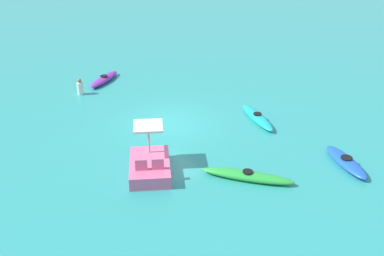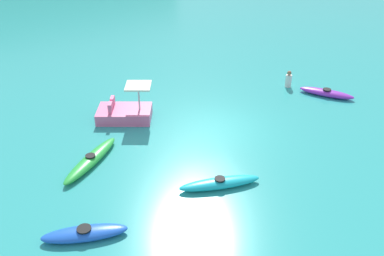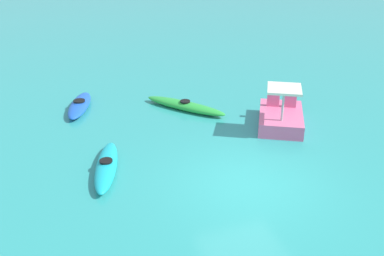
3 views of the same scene
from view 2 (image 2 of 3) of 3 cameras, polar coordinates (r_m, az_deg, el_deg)
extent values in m
plane|color=teal|center=(19.49, 3.00, -0.11)|extent=(600.00, 600.00, 0.00)
ellipsoid|color=#19B7C6|center=(15.94, 3.57, -7.04)|extent=(3.00, 1.32, 0.32)
cylinder|color=black|center=(15.83, 3.59, -6.50)|extent=(0.47, 0.47, 0.05)
ellipsoid|color=green|center=(17.55, -12.79, -3.99)|extent=(3.00, 2.70, 0.32)
cylinder|color=black|center=(17.45, -12.86, -3.48)|extent=(0.54, 0.54, 0.05)
ellipsoid|color=blue|center=(14.33, -13.55, -12.96)|extent=(2.70, 1.45, 0.32)
cylinder|color=black|center=(14.21, -13.64, -12.41)|extent=(0.56, 0.56, 0.05)
ellipsoid|color=purple|center=(23.35, 16.80, 4.32)|extent=(2.09, 2.55, 0.32)
cylinder|color=black|center=(23.27, 16.87, 4.73)|extent=(0.57, 0.57, 0.05)
cube|color=pink|center=(20.38, -8.61, 1.79)|extent=(2.82, 2.45, 0.50)
cube|color=pink|center=(20.53, -10.12, 3.34)|extent=(0.35, 0.46, 0.44)
cube|color=pink|center=(20.00, -10.39, 2.58)|extent=(0.35, 0.46, 0.44)
cylinder|color=#B2B2B7|center=(19.93, -6.79, 3.83)|extent=(0.08, 0.08, 1.10)
cube|color=silver|center=(19.68, -6.89, 5.38)|extent=(1.49, 1.49, 0.08)
cylinder|color=silver|center=(23.83, 12.21, 5.91)|extent=(0.35, 0.35, 0.65)
sphere|color=#8C6647|center=(23.66, 12.33, 6.89)|extent=(0.22, 0.22, 0.22)
camera|label=1|loc=(25.13, -49.12, 19.87)|focal=42.82mm
camera|label=3|loc=(20.90, 36.04, 16.67)|focal=42.07mm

